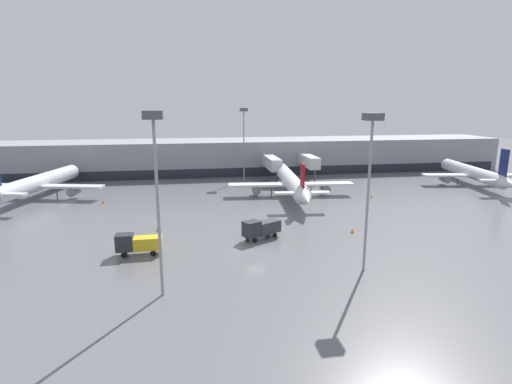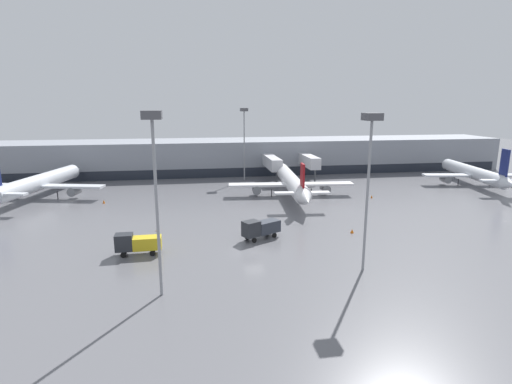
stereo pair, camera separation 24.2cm
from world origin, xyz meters
name	(u,v)px [view 1 (the left image)]	position (x,y,z in m)	size (l,w,h in m)	color
ground_plane	(255,252)	(0.00, 0.00, 0.00)	(320.00, 320.00, 0.00)	slate
terminal_building	(220,156)	(0.13, 61.88, 4.50)	(160.00, 28.83, 9.00)	gray
parked_jet_0	(37,183)	(-38.79, 36.65, 3.13)	(27.06, 34.36, 9.54)	silver
parked_jet_1	(291,182)	(12.59, 30.87, 2.94)	(26.17, 36.76, 8.62)	white
parked_jet_2	(473,173)	(57.66, 34.51, 2.89)	(23.44, 32.96, 9.78)	silver
service_truck_0	(261,228)	(1.69, 5.08, 1.63)	(5.99, 4.39, 2.89)	#2D333D
service_truck_1	(138,243)	(-14.91, 1.51, 1.59)	(5.75, 2.01, 2.84)	gold
traffic_cone_0	(352,231)	(15.66, 5.39, 0.32)	(0.52, 0.52, 0.63)	orange
traffic_cone_1	(104,202)	(-24.84, 30.12, 0.35)	(0.45, 0.45, 0.70)	orange
traffic_cone_2	(371,196)	(28.39, 26.08, 0.31)	(0.43, 0.43, 0.62)	orange
traffic_cone_3	(158,229)	(-13.17, 11.10, 0.36)	(0.50, 0.50, 0.73)	orange
apron_light_mast_0	(244,123)	(5.25, 49.83, 14.10)	(1.80, 1.80, 17.81)	gray
apron_light_mast_2	(371,148)	(11.62, -7.64, 14.23)	(1.80, 1.80, 18.00)	gray
apron_light_mast_4	(155,153)	(-11.13, -10.26, 14.49)	(1.80, 1.80, 18.36)	gray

